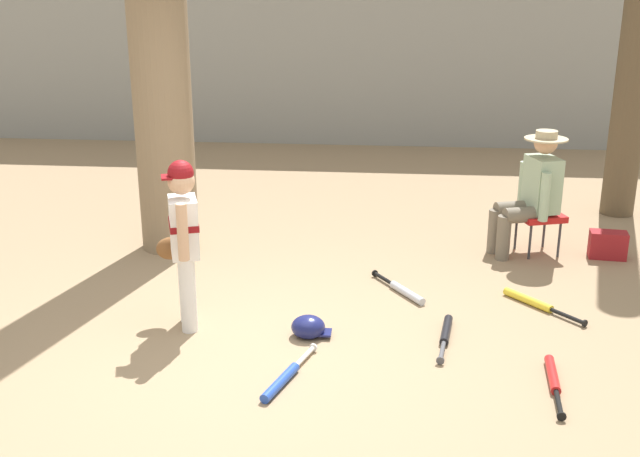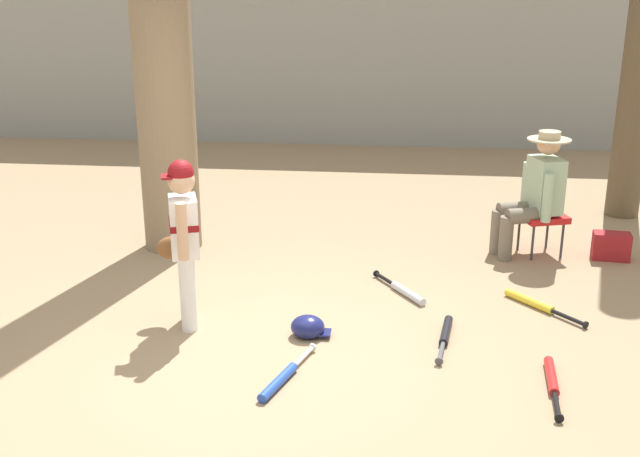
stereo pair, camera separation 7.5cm
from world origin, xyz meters
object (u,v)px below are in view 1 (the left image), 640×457
object	(u,v)px
bat_blue_youth	(284,378)
bat_black_composite	(446,333)
young_ballplayer	(183,234)
seated_spectator	(532,190)
bat_red_barrel	(553,379)
bat_yellow_trainer	(534,302)
tree_behind_spectator	(638,36)
handbag_beside_stool	(608,245)
batting_helmet_navy	(309,327)
folding_stool	(539,217)
bat_aluminum_silver	(403,290)

from	to	relation	value
bat_blue_youth	bat_black_composite	bearing A→B (deg)	35.17
young_ballplayer	seated_spectator	bearing A→B (deg)	33.44
bat_red_barrel	bat_yellow_trainer	distance (m)	1.26
tree_behind_spectator	handbag_beside_stool	bearing A→B (deg)	-107.81
bat_black_composite	batting_helmet_navy	bearing A→B (deg)	-175.75
bat_red_barrel	bat_black_composite	size ratio (longest dim) A/B	1.06
folding_stool	bat_blue_youth	world-z (taller)	folding_stool
seated_spectator	bat_yellow_trainer	world-z (taller)	seated_spectator
batting_helmet_navy	bat_aluminum_silver	bearing A→B (deg)	50.72
tree_behind_spectator	young_ballplayer	xyz separation A→B (m)	(-4.08, -3.33, -1.21)
folding_stool	seated_spectator	bearing A→B (deg)	-162.69
bat_aluminum_silver	batting_helmet_navy	size ratio (longest dim) A/B	2.15
bat_yellow_trainer	bat_black_composite	size ratio (longest dim) A/B	0.89
bat_yellow_trainer	batting_helmet_navy	world-z (taller)	batting_helmet_navy
bat_blue_youth	batting_helmet_navy	bearing A→B (deg)	83.17
tree_behind_spectator	folding_stool	bearing A→B (deg)	-128.52
bat_aluminum_silver	bat_blue_youth	bearing A→B (deg)	-116.84
tree_behind_spectator	bat_blue_youth	world-z (taller)	tree_behind_spectator
bat_aluminum_silver	bat_red_barrel	bearing A→B (deg)	-55.33
tree_behind_spectator	bat_aluminum_silver	xyz separation A→B (m)	(-2.42, -2.57, -1.92)
seated_spectator	batting_helmet_navy	bearing A→B (deg)	-133.80
handbag_beside_stool	batting_helmet_navy	world-z (taller)	handbag_beside_stool
bat_blue_youth	bat_aluminum_silver	xyz separation A→B (m)	(0.79, 1.57, 0.00)
folding_stool	batting_helmet_navy	bearing A→B (deg)	-134.76
tree_behind_spectator	bat_yellow_trainer	world-z (taller)	tree_behind_spectator
young_ballplayer	bat_blue_youth	xyz separation A→B (m)	(0.86, -0.81, -0.71)
tree_behind_spectator	batting_helmet_navy	bearing A→B (deg)	-132.33
bat_yellow_trainer	tree_behind_spectator	bearing A→B (deg)	63.41
young_ballplayer	batting_helmet_navy	xyz separation A→B (m)	(0.95, -0.10, -0.67)
batting_helmet_navy	bat_black_composite	bearing A→B (deg)	4.25
folding_stool	batting_helmet_navy	world-z (taller)	folding_stool
bat_yellow_trainer	batting_helmet_navy	xyz separation A→B (m)	(-1.77, -0.72, 0.04)
handbag_beside_stool	bat_blue_youth	world-z (taller)	handbag_beside_stool
handbag_beside_stool	bat_aluminum_silver	bearing A→B (deg)	-151.05
tree_behind_spectator	bat_aluminum_silver	size ratio (longest dim) A/B	7.04
seated_spectator	bat_black_composite	size ratio (longest dim) A/B	1.67
handbag_beside_stool	bat_yellow_trainer	distance (m)	1.51
seated_spectator	handbag_beside_stool	size ratio (longest dim) A/B	3.53
bat_black_composite	bat_aluminum_silver	xyz separation A→B (m)	(-0.31, 0.79, 0.00)
batting_helmet_navy	young_ballplayer	bearing A→B (deg)	173.70
tree_behind_spectator	batting_helmet_navy	xyz separation A→B (m)	(-3.13, -3.44, -1.88)
folding_stool	bat_black_composite	world-z (taller)	folding_stool
handbag_beside_stool	bat_red_barrel	xyz separation A→B (m)	(-0.96, -2.49, -0.10)
bat_aluminum_silver	bat_black_composite	bearing A→B (deg)	-68.75
tree_behind_spectator	seated_spectator	xyz separation A→B (m)	(-1.22, -1.45, -1.31)
folding_stool	seated_spectator	size ratio (longest dim) A/B	0.42
tree_behind_spectator	bat_black_composite	distance (m)	4.41
bat_aluminum_silver	folding_stool	bearing A→B (deg)	41.69
folding_stool	bat_black_composite	size ratio (longest dim) A/B	0.70
bat_red_barrel	bat_black_composite	xyz separation A→B (m)	(-0.67, 0.62, 0.00)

